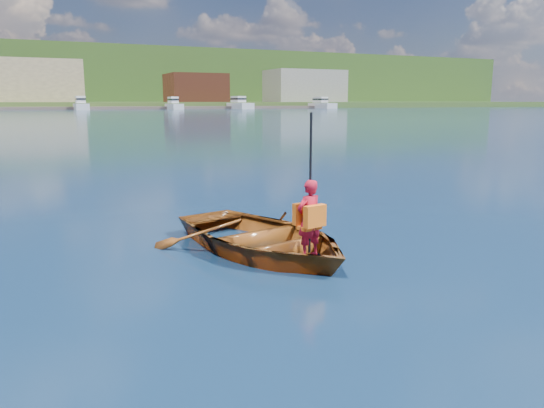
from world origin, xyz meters
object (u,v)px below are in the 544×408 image
at_px(rowboat, 261,238).
at_px(marina_yachts, 81,105).
at_px(dock, 49,108).
at_px(child_paddler, 309,218).

relative_size(rowboat, marina_yachts, 0.03).
distance_m(dock, marina_yachts, 9.12).
height_order(rowboat, dock, dock).
distance_m(rowboat, dock, 147.22).
distance_m(child_paddler, dock, 148.06).
height_order(rowboat, marina_yachts, marina_yachts).
xyz_separation_m(dock, marina_yachts, (7.77, -4.67, 0.98)).
relative_size(rowboat, dock, 0.02).
xyz_separation_m(rowboat, marina_yachts, (8.69, 142.55, 1.17)).
bearing_deg(marina_yachts, dock, 148.99).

